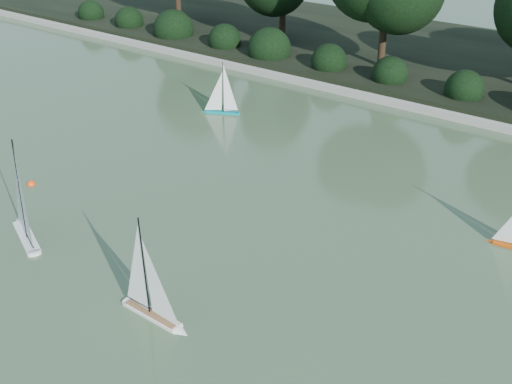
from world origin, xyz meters
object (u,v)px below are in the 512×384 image
at_px(sailboat_white_a, 22,220).
at_px(race_buoy, 31,185).
at_px(sailboat_teal, 219,105).
at_px(sailboat_white_b, 156,304).

xyz_separation_m(sailboat_white_a, race_buoy, (-1.49, 1.17, -0.29)).
bearing_deg(sailboat_teal, sailboat_white_b, -55.83).
distance_m(sailboat_white_a, sailboat_white_b, 3.25).
height_order(sailboat_teal, race_buoy, sailboat_teal).
height_order(sailboat_white_a, sailboat_white_b, sailboat_white_a).
xyz_separation_m(sailboat_white_a, sailboat_teal, (-1.12, 6.22, -0.08)).
relative_size(sailboat_white_a, sailboat_teal, 1.40).
distance_m(sailboat_white_a, race_buoy, 1.91).
bearing_deg(race_buoy, sailboat_white_a, -38.09).
distance_m(sailboat_teal, race_buoy, 5.08).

